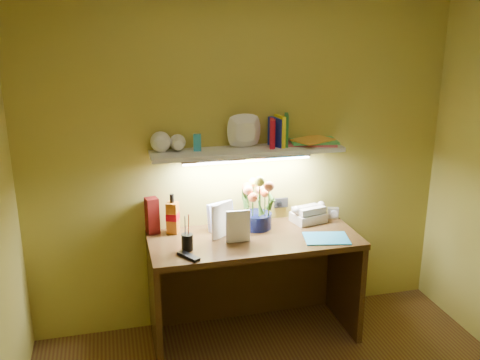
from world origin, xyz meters
name	(u,v)px	position (x,y,z in m)	size (l,w,h in m)	color
desk	(254,287)	(0.00, 1.20, 0.38)	(1.40, 0.60, 0.75)	#371D0F
flower_bouquet	(257,202)	(0.06, 1.36, 0.94)	(0.23, 0.23, 0.37)	#080D38
telephone	(309,213)	(0.45, 1.38, 0.82)	(0.22, 0.17, 0.13)	beige
desk_clock	(333,213)	(0.65, 1.40, 0.79)	(0.08, 0.04, 0.08)	silver
whisky_bottle	(172,214)	(-0.52, 1.41, 0.89)	(0.07, 0.07, 0.28)	#B45912
whisky_box	(152,216)	(-0.65, 1.44, 0.88)	(0.08, 0.08, 0.25)	#5A0D0B
pen_cup	(187,237)	(-0.46, 1.11, 0.84)	(0.07, 0.07, 0.18)	black
art_card	(221,216)	(-0.19, 1.39, 0.85)	(0.19, 0.04, 0.19)	white
tv_remote	(189,256)	(-0.48, 0.99, 0.76)	(0.05, 0.17, 0.02)	black
blue_folder	(326,238)	(0.45, 1.06, 0.75)	(0.29, 0.21, 0.01)	#2C97D1
desk_book_a	(212,224)	(-0.29, 1.21, 0.87)	(0.18, 0.02, 0.24)	white
desk_book_b	(226,227)	(-0.20, 1.15, 0.86)	(0.16, 0.02, 0.22)	white
wall_shelf	(249,145)	(0.01, 1.38, 1.34)	(1.32, 0.35, 0.24)	white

